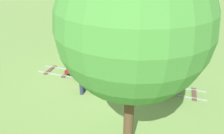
# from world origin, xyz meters

# --- Properties ---
(ground_plane) EXTENTS (60.00, 60.00, 0.00)m
(ground_plane) POSITION_xyz_m (0.00, 0.00, 0.00)
(ground_plane) COLOR #608442
(track) EXTENTS (0.72, 6.05, 0.04)m
(track) POSITION_xyz_m (0.00, -0.19, 0.02)
(track) COLOR gray
(track) RESTS_ON ground_plane
(locomotive) EXTENTS (0.68, 1.45, 1.00)m
(locomotive) POSITION_xyz_m (0.00, 0.84, 0.48)
(locomotive) COLOR maroon
(locomotive) RESTS_ON ground_plane
(passenger_car) EXTENTS (0.78, 2.35, 0.97)m
(passenger_car) POSITION_xyz_m (0.00, -1.09, 0.42)
(passenger_car) COLOR #3F3F3F
(passenger_car) RESTS_ON ground_plane
(conductor_person) EXTENTS (0.30, 0.30, 1.62)m
(conductor_person) POSITION_xyz_m (-0.98, 0.59, 0.96)
(conductor_person) COLOR #282D47
(conductor_person) RESTS_ON ground_plane
(park_bench) EXTENTS (1.35, 0.90, 0.82)m
(park_bench) POSITION_xyz_m (3.18, -1.41, 0.42)
(park_bench) COLOR #2D6B33
(park_bench) RESTS_ON ground_plane
(oak_tree_near) EXTENTS (2.70, 2.70, 4.16)m
(oak_tree_near) POSITION_xyz_m (-2.56, -1.29, 2.80)
(oak_tree_near) COLOR #4C3823
(oak_tree_near) RESTS_ON ground_plane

